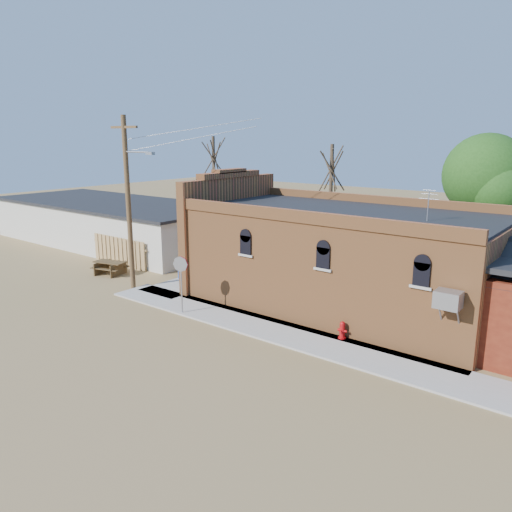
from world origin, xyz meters
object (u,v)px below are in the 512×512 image
Objects in this scene: utility_pole at (129,200)px; stop_sign at (181,270)px; fire_hydrant at (342,330)px; brick_bar at (336,258)px; trash_barrel at (183,271)px; picnic_table at (110,266)px.

stop_sign is (4.97, -1.20, -2.66)m from utility_pole.
stop_sign is (-7.25, -1.80, 1.68)m from fire_hydrant.
fire_hydrant is 7.66m from stop_sign.
brick_bar is 9.25m from trash_barrel.
brick_bar is 22.95× the size of fire_hydrant.
trash_barrel is at bearing -170.59° from brick_bar.
utility_pole is (-9.79, -4.29, 2.43)m from brick_bar.
fire_hydrant is at bearing 2.79° from utility_pole.
picnic_table is at bearing 169.08° from stop_sign.
trash_barrel is 4.59m from picnic_table.
utility_pole is 12.59× the size of fire_hydrant.
picnic_table is (-15.57, 0.35, 0.08)m from fire_hydrant.
brick_bar is 7.58× the size of picnic_table.
picnic_table is (-3.35, 0.95, -4.26)m from utility_pole.
brick_bar reaches higher than stop_sign.
stop_sign reaches higher than picnic_table.
utility_pole is 3.40× the size of stop_sign.
brick_bar is 4.82m from fire_hydrant.
utility_pole reaches higher than fire_hydrant.
brick_bar is at bearing 109.33° from fire_hydrant.
utility_pole is 12.98m from fire_hydrant.
brick_bar is 1.82× the size of utility_pole.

